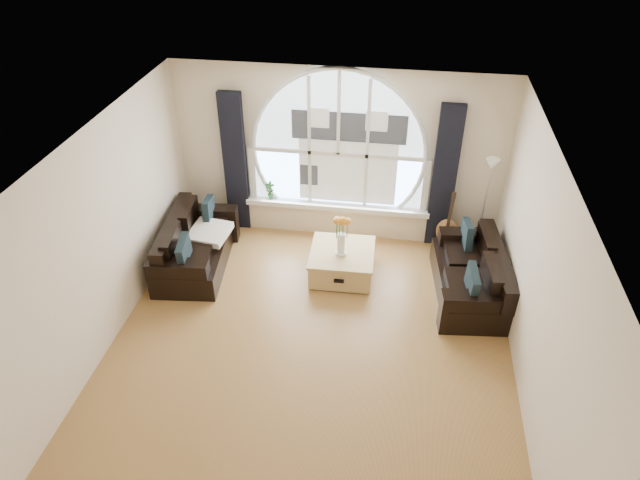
{
  "coord_description": "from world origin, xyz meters",
  "views": [
    {
      "loc": [
        0.9,
        -4.99,
        5.18
      ],
      "look_at": [
        0.0,
        0.9,
        1.05
      ],
      "focal_mm": 31.81,
      "sensor_mm": 36.0,
      "label": 1
    }
  ],
  "objects_px": {
    "sofa_left": "(196,243)",
    "vase_flowers": "(341,231)",
    "sofa_right": "(471,271)",
    "potted_plant": "(270,190)",
    "guitar": "(449,219)",
    "floor_lamp": "(484,208)",
    "coffee_chest": "(342,262)"
  },
  "relations": [
    {
      "from": "vase_flowers",
      "to": "potted_plant",
      "type": "relative_size",
      "value": 2.33
    },
    {
      "from": "sofa_left",
      "to": "potted_plant",
      "type": "relative_size",
      "value": 5.59
    },
    {
      "from": "sofa_right",
      "to": "floor_lamp",
      "type": "height_order",
      "value": "floor_lamp"
    },
    {
      "from": "potted_plant",
      "to": "vase_flowers",
      "type": "bearing_deg",
      "value": -41.66
    },
    {
      "from": "sofa_right",
      "to": "coffee_chest",
      "type": "distance_m",
      "value": 1.82
    },
    {
      "from": "floor_lamp",
      "to": "guitar",
      "type": "bearing_deg",
      "value": 175.36
    },
    {
      "from": "sofa_right",
      "to": "floor_lamp",
      "type": "relative_size",
      "value": 1.06
    },
    {
      "from": "vase_flowers",
      "to": "floor_lamp",
      "type": "height_order",
      "value": "floor_lamp"
    },
    {
      "from": "sofa_left",
      "to": "vase_flowers",
      "type": "relative_size",
      "value": 2.4
    },
    {
      "from": "guitar",
      "to": "potted_plant",
      "type": "xyz_separation_m",
      "value": [
        -2.82,
        0.16,
        0.17
      ]
    },
    {
      "from": "sofa_right",
      "to": "coffee_chest",
      "type": "bearing_deg",
      "value": 167.98
    },
    {
      "from": "coffee_chest",
      "to": "floor_lamp",
      "type": "bearing_deg",
      "value": 22.11
    },
    {
      "from": "sofa_right",
      "to": "potted_plant",
      "type": "height_order",
      "value": "potted_plant"
    },
    {
      "from": "sofa_left",
      "to": "sofa_right",
      "type": "distance_m",
      "value": 3.96
    },
    {
      "from": "potted_plant",
      "to": "sofa_right",
      "type": "bearing_deg",
      "value": -22.15
    },
    {
      "from": "coffee_chest",
      "to": "potted_plant",
      "type": "bearing_deg",
      "value": 138.92
    },
    {
      "from": "floor_lamp",
      "to": "potted_plant",
      "type": "distance_m",
      "value": 3.3
    },
    {
      "from": "sofa_right",
      "to": "guitar",
      "type": "bearing_deg",
      "value": 97.63
    },
    {
      "from": "sofa_right",
      "to": "coffee_chest",
      "type": "height_order",
      "value": "sofa_right"
    },
    {
      "from": "sofa_left",
      "to": "potted_plant",
      "type": "distance_m",
      "value": 1.49
    },
    {
      "from": "sofa_right",
      "to": "vase_flowers",
      "type": "distance_m",
      "value": 1.86
    },
    {
      "from": "sofa_left",
      "to": "floor_lamp",
      "type": "relative_size",
      "value": 1.05
    },
    {
      "from": "potted_plant",
      "to": "floor_lamp",
      "type": "bearing_deg",
      "value": -3.46
    },
    {
      "from": "sofa_left",
      "to": "sofa_right",
      "type": "xyz_separation_m",
      "value": [
        3.96,
        -0.08,
        0.0
      ]
    },
    {
      "from": "sofa_left",
      "to": "vase_flowers",
      "type": "xyz_separation_m",
      "value": [
        2.15,
        0.03,
        0.4
      ]
    },
    {
      "from": "coffee_chest",
      "to": "floor_lamp",
      "type": "height_order",
      "value": "floor_lamp"
    },
    {
      "from": "vase_flowers",
      "to": "sofa_right",
      "type": "bearing_deg",
      "value": -3.75
    },
    {
      "from": "sofa_right",
      "to": "potted_plant",
      "type": "distance_m",
      "value": 3.35
    },
    {
      "from": "sofa_right",
      "to": "floor_lamp",
      "type": "bearing_deg",
      "value": 73.24
    },
    {
      "from": "sofa_right",
      "to": "vase_flowers",
      "type": "relative_size",
      "value": 2.42
    },
    {
      "from": "sofa_right",
      "to": "sofa_left",
      "type": "bearing_deg",
      "value": 172.7
    },
    {
      "from": "sofa_left",
      "to": "guitar",
      "type": "bearing_deg",
      "value": 9.2
    }
  ]
}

